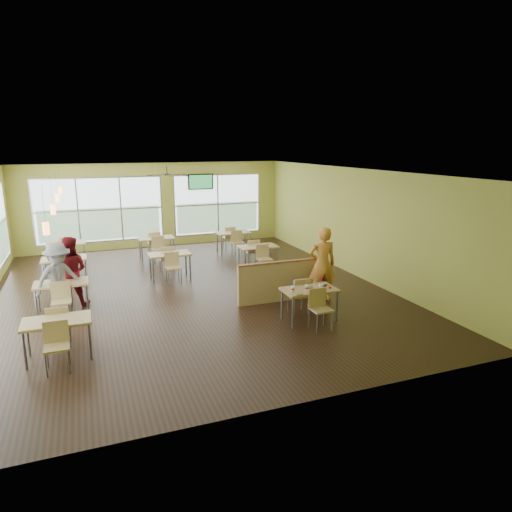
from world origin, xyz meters
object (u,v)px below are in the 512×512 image
object	(u,v)px
main_table	(309,294)
man_plaid	(322,264)
food_basket	(322,284)
half_wall_divider	(283,281)

from	to	relation	value
main_table	man_plaid	size ratio (longest dim) A/B	0.79
main_table	food_basket	xyz separation A→B (m)	(0.39, 0.12, 0.15)
main_table	man_plaid	world-z (taller)	man_plaid
man_plaid	food_basket	distance (m)	1.11
man_plaid	food_basket	size ratio (longest dim) A/B	8.82
man_plaid	food_basket	world-z (taller)	man_plaid
half_wall_divider	food_basket	bearing A→B (deg)	-73.77
man_plaid	food_basket	bearing A→B (deg)	71.95
main_table	food_basket	bearing A→B (deg)	16.88
half_wall_divider	man_plaid	distance (m)	1.07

